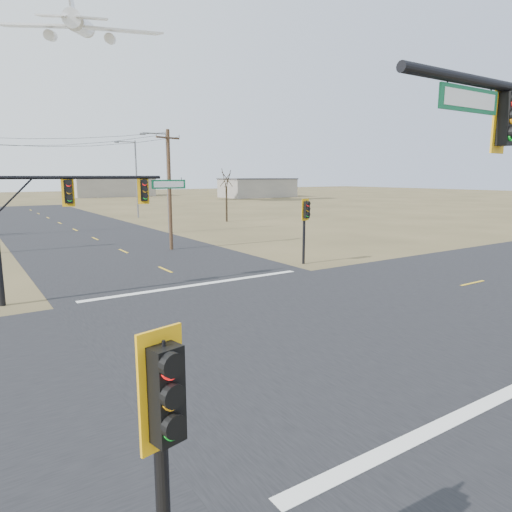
% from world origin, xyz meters
% --- Properties ---
extents(ground, '(320.00, 320.00, 0.00)m').
position_xyz_m(ground, '(0.00, 0.00, 0.00)').
color(ground, brown).
rests_on(ground, ground).
extents(road_ew, '(160.00, 14.00, 0.02)m').
position_xyz_m(road_ew, '(0.00, 0.00, 0.01)').
color(road_ew, black).
rests_on(road_ew, ground).
extents(road_ns, '(14.00, 160.00, 0.02)m').
position_xyz_m(road_ns, '(0.00, 0.00, 0.01)').
color(road_ns, black).
rests_on(road_ns, ground).
extents(stop_bar_near, '(12.00, 0.40, 0.01)m').
position_xyz_m(stop_bar_near, '(0.00, -7.50, 0.03)').
color(stop_bar_near, silver).
rests_on(stop_bar_near, road_ns).
extents(stop_bar_far, '(12.00, 0.40, 0.01)m').
position_xyz_m(stop_bar_far, '(0.00, 7.50, 0.03)').
color(stop_bar_far, silver).
rests_on(stop_bar_far, road_ns).
extents(mast_arm_far, '(8.82, 0.58, 6.04)m').
position_xyz_m(mast_arm_far, '(-5.44, 8.80, 4.39)').
color(mast_arm_far, black).
rests_on(mast_arm_far, ground).
extents(pedestal_signal_ne, '(0.57, 0.49, 4.13)m').
position_xyz_m(pedestal_signal_ne, '(8.07, 8.85, 3.05)').
color(pedestal_signal_ne, black).
rests_on(pedestal_signal_ne, ground).
extents(pedestal_signal_sw, '(0.64, 0.54, 3.99)m').
position_xyz_m(pedestal_signal_sw, '(-8.40, -8.78, 2.95)').
color(pedestal_signal_sw, black).
rests_on(pedestal_signal_sw, ground).
extents(utility_pole_near, '(2.07, 0.82, 8.80)m').
position_xyz_m(utility_pole_near, '(3.27, 18.77, 4.60)').
color(utility_pole_near, '#4B3120').
rests_on(utility_pole_near, ground).
extents(streetlight_a, '(2.68, 0.39, 9.56)m').
position_xyz_m(streetlight_a, '(7.01, 28.55, 5.37)').
color(streetlight_a, slate).
rests_on(streetlight_a, ground).
extents(streetlight_b, '(2.76, 0.26, 9.95)m').
position_xyz_m(streetlight_b, '(9.95, 46.15, 5.59)').
color(streetlight_b, slate).
rests_on(streetlight_b, ground).
extents(bare_tree_c, '(3.24, 3.24, 6.70)m').
position_xyz_m(bare_tree_c, '(17.29, 34.94, 5.25)').
color(bare_tree_c, black).
rests_on(bare_tree_c, ground).
extents(warehouse_mid, '(20.00, 12.00, 5.00)m').
position_xyz_m(warehouse_mid, '(25.00, 110.00, 2.50)').
color(warehouse_mid, gray).
rests_on(warehouse_mid, ground).
extents(warehouse_right, '(18.00, 10.00, 4.50)m').
position_xyz_m(warehouse_right, '(55.00, 85.00, 2.25)').
color(warehouse_right, gray).
rests_on(warehouse_right, ground).
extents(jet_airliner, '(24.49, 25.07, 12.00)m').
position_xyz_m(jet_airliner, '(11.64, 77.05, 31.92)').
color(jet_airliner, silver).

